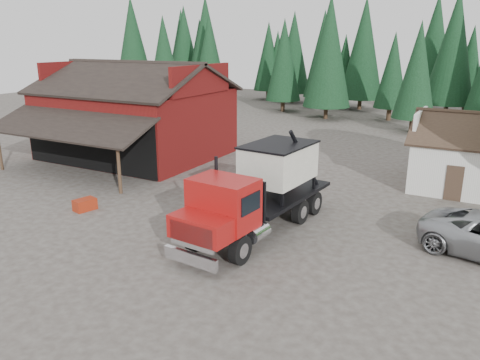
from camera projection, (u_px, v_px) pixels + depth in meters
The scene contains 8 objects.
ground at pixel (178, 222), 22.98m from camera, with size 120.00×120.00×0.00m, color #403832.
red_barn at pixel (136, 121), 35.60m from camera, with size 12.80×13.63×7.18m.
conifer_backdrop at pixel (377, 112), 58.26m from camera, with size 76.00×16.00×16.00m, color black, non-canonical shape.
near_pine_a at pixel (164, 60), 54.81m from camera, with size 4.40×4.40×11.40m.
near_pine_b at pixel (417, 70), 43.73m from camera, with size 3.96×3.96×10.40m.
near_pine_d at pixel (329, 52), 51.27m from camera, with size 5.28×5.28×13.40m.
feed_truck at pixel (260, 188), 21.34m from camera, with size 3.55×10.14×4.49m.
equip_box at pixel (85, 205), 24.54m from camera, with size 0.70×1.10×0.60m, color maroon.
Camera 1 is at (13.00, -17.31, 8.57)m, focal length 35.00 mm.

